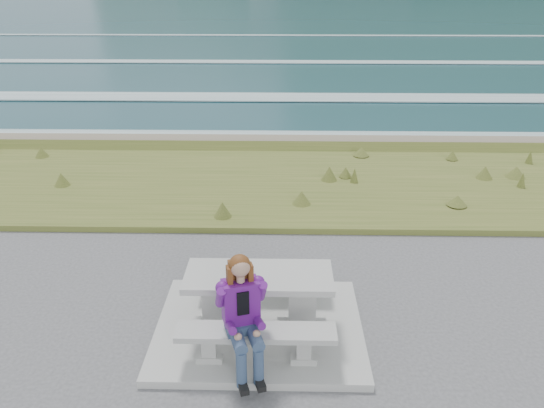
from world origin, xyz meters
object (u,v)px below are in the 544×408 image
Objects in this scene: picnic_table at (259,286)px; seated_woman at (244,332)px; bench_seaward at (261,272)px; bench_landward at (256,337)px.

seated_woman reaches higher than picnic_table.
seated_woman reaches higher than bench_seaward.
bench_landward is at bearing -90.00° from bench_seaward.
bench_landward is 1.40m from bench_seaward.
picnic_table is at bearing 64.80° from seated_woman.
bench_seaward is (0.00, 0.70, -0.23)m from picnic_table.
bench_landward is 1.30× the size of seated_woman.
picnic_table reaches higher than bench_seaward.
seated_woman is at bearing -94.51° from bench_seaward.
picnic_table is 0.74m from bench_landward.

